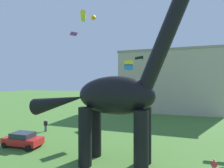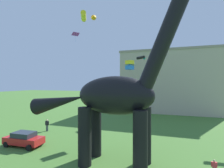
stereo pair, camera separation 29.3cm
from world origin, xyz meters
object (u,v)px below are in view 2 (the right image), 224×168
object	(u,v)px
kite_mid_center	(76,34)
parked_sedan_left	(24,139)
person_near_flyer	(47,124)
kite_far_right	(142,58)
kite_mid_right	(130,65)
dinosaur_sculpture	(114,95)
kite_far_left	(86,16)
person_strolling_adult	(214,166)

from	to	relation	value
kite_mid_center	parked_sedan_left	bearing A→B (deg)	-76.73
person_near_flyer	kite_far_right	bearing A→B (deg)	-19.15
kite_mid_center	person_near_flyer	bearing A→B (deg)	-78.11
kite_mid_right	kite_far_right	bearing A→B (deg)	90.47
dinosaur_sculpture	kite_far_right	xyz separation A→B (m)	(-1.13, 20.47, 6.00)
kite_mid_right	kite_far_left	world-z (taller)	kite_far_left
kite_mid_center	kite_far_right	xyz separation A→B (m)	(13.80, 1.83, -5.42)
parked_sedan_left	person_strolling_adult	bearing A→B (deg)	-2.97
dinosaur_sculpture	kite_mid_right	xyz separation A→B (m)	(-1.04, 9.99, 3.57)
person_near_flyer	kite_mid_right	world-z (taller)	kite_mid_right
person_near_flyer	kite_far_left	size ratio (longest dim) A/B	0.85
person_strolling_adult	kite_far_left	xyz separation A→B (m)	(-11.67, 1.56, 13.27)
kite_mid_center	kite_far_left	xyz separation A→B (m)	(10.98, -16.29, -3.35)
dinosaur_sculpture	parked_sedan_left	distance (m)	11.87
person_strolling_adult	kite_far_right	world-z (taller)	kite_far_right
parked_sedan_left	kite_far_right	distance (m)	24.59
kite_mid_right	kite_mid_center	world-z (taller)	kite_mid_center
person_strolling_adult	kite_mid_right	distance (m)	15.43
parked_sedan_left	kite_far_left	xyz separation A→B (m)	(6.75, 1.63, 13.15)
kite_mid_right	kite_far_left	bearing A→B (deg)	-110.83
kite_far_left	person_strolling_adult	bearing A→B (deg)	-7.62
kite_far_right	person_near_flyer	bearing A→B (deg)	-128.83
parked_sedan_left	person_near_flyer	bearing A→B (deg)	102.90
person_near_flyer	parked_sedan_left	bearing A→B (deg)	-144.22
parked_sedan_left	kite_far_right	world-z (taller)	kite_far_right
dinosaur_sculpture	kite_far_left	distance (m)	9.29
dinosaur_sculpture	kite_far_right	distance (m)	21.36
person_strolling_adult	kite_far_left	size ratio (longest dim) A/B	0.57
person_strolling_adult	dinosaur_sculpture	bearing A→B (deg)	119.23
person_strolling_adult	kite_far_right	bearing A→B (deg)	47.59
person_strolling_adult	kite_mid_right	xyz separation A→B (m)	(-8.76, 9.20, 8.76)
person_near_flyer	kite_far_right	xyz separation A→B (m)	(11.24, 13.97, 10.86)
dinosaur_sculpture	person_near_flyer	size ratio (longest dim) A/B	9.65
person_strolling_adult	parked_sedan_left	bearing A→B (deg)	113.61
dinosaur_sculpture	person_near_flyer	bearing A→B (deg)	-178.47
dinosaur_sculpture	parked_sedan_left	xyz separation A→B (m)	(-10.70, 0.72, -5.08)
person_near_flyer	kite_far_left	world-z (taller)	kite_far_left
dinosaur_sculpture	kite_far_right	size ratio (longest dim) A/B	7.79
person_strolling_adult	kite_far_right	size ratio (longest dim) A/B	0.55
parked_sedan_left	kite_far_left	bearing A→B (deg)	10.41
kite_mid_center	kite_far_left	world-z (taller)	kite_mid_center
parked_sedan_left	person_near_flyer	xyz separation A→B (m)	(-1.67, 5.79, 0.22)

